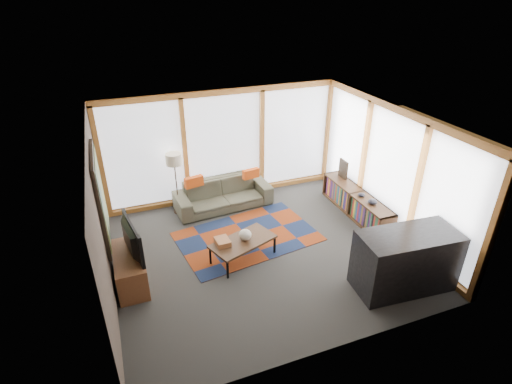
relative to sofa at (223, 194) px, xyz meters
name	(u,v)px	position (x,y,z in m)	size (l,w,h in m)	color
ground	(263,251)	(0.22, -1.95, -0.32)	(5.50, 5.50, 0.00)	#292927
room_envelope	(277,164)	(0.71, -1.38, 1.22)	(5.52, 5.02, 2.62)	#42382F
rug	(248,236)	(0.10, -1.37, -0.31)	(2.73, 1.76, 0.01)	maroon
sofa	(223,194)	(0.00, 0.00, 0.00)	(2.18, 0.85, 0.64)	#38392B
pillow_left	(194,182)	(-0.65, 0.00, 0.43)	(0.42, 0.13, 0.23)	#B53F0F
pillow_right	(251,174)	(0.67, -0.04, 0.43)	(0.39, 0.12, 0.22)	#B53F0F
floor_lamp	(176,184)	(-1.01, 0.13, 0.39)	(0.36, 0.36, 1.42)	#302119
coffee_table	(243,249)	(-0.22, -2.02, -0.12)	(1.20, 0.60, 0.40)	black
book_stack	(223,242)	(-0.60, -1.99, 0.13)	(0.24, 0.30, 0.10)	#975B34
vase	(245,235)	(-0.16, -2.00, 0.18)	(0.24, 0.24, 0.20)	beige
bookshelf	(356,203)	(2.65, -1.39, -0.04)	(0.41, 2.24, 0.56)	black
bowl_a	(373,202)	(2.64, -1.93, 0.29)	(0.20, 0.20, 0.10)	black
bowl_b	(361,195)	(2.62, -1.58, 0.28)	(0.15, 0.15, 0.08)	black
shelf_picture	(343,169)	(2.74, -0.62, 0.46)	(0.04, 0.33, 0.43)	black
tv_console	(130,269)	(-2.24, -1.98, -0.03)	(0.48, 1.16, 0.58)	brown
television	(127,240)	(-2.21, -1.96, 0.56)	(1.04, 0.14, 0.60)	black
bar_counter	(405,261)	(2.07, -3.69, 0.20)	(1.65, 0.77, 1.04)	black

